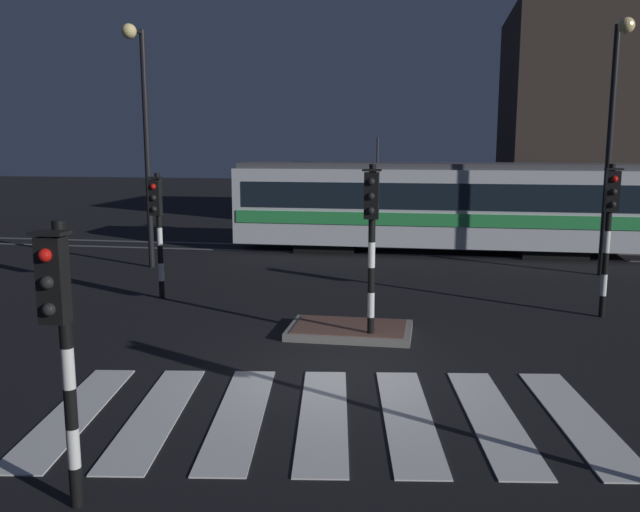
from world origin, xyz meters
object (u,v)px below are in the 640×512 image
traffic_light_kerb_mid_left (60,325)px  tram (438,205)px  traffic_light_corner_far_right (610,218)px  street_lamp_trackside_left (142,119)px  traffic_light_corner_far_left (157,217)px  street_lamp_trackside_right (614,119)px  traffic_light_median_centre (372,227)px

traffic_light_kerb_mid_left → tram: (3.97, 18.14, -0.37)m
traffic_light_corner_far_right → street_lamp_trackside_left: size_ratio=0.47×
street_lamp_trackside_left → traffic_light_corner_far_left: bearing=-62.4°
traffic_light_kerb_mid_left → street_lamp_trackside_left: size_ratio=0.43×
traffic_light_corner_far_right → traffic_light_corner_far_left: traffic_light_corner_far_right is taller
tram → street_lamp_trackside_right: bearing=-36.0°
street_lamp_trackside_left → street_lamp_trackside_right: 14.01m
traffic_light_median_centre → street_lamp_trackside_left: 10.56m
traffic_light_kerb_mid_left → street_lamp_trackside_right: size_ratio=0.44×
street_lamp_trackside_right → traffic_light_kerb_mid_left: bearing=-121.4°
tram → traffic_light_corner_far_right: bearing=-66.3°
traffic_light_corner_far_right → traffic_light_median_centre: traffic_light_median_centre is taller
street_lamp_trackside_right → tram: (-4.91, 3.56, -2.90)m
traffic_light_corner_far_right → traffic_light_median_centre: bearing=-150.9°
traffic_light_median_centre → traffic_light_corner_far_left: traffic_light_median_centre is taller
traffic_light_corner_far_left → traffic_light_median_centre: bearing=-26.9°
traffic_light_corner_far_right → street_lamp_trackside_right: size_ratio=0.48×
traffic_light_median_centre → traffic_light_kerb_mid_left: bearing=-111.4°
traffic_light_corner_far_left → street_lamp_trackside_left: street_lamp_trackside_left is taller
traffic_light_corner_far_right → traffic_light_corner_far_left: bearing=179.7°
traffic_light_median_centre → street_lamp_trackside_right: street_lamp_trackside_right is taller
street_lamp_trackside_left → tram: street_lamp_trackside_left is taller
traffic_light_median_centre → street_lamp_trackside_right: size_ratio=0.49×
street_lamp_trackside_right → tram: size_ratio=0.50×
traffic_light_corner_far_left → street_lamp_trackside_left: size_ratio=0.44×
traffic_light_corner_far_right → street_lamp_trackside_left: 13.63m
street_lamp_trackside_right → traffic_light_corner_far_left: bearing=-157.4°
traffic_light_kerb_mid_left → street_lamp_trackside_left: (-5.09, 13.55, 2.56)m
traffic_light_median_centre → street_lamp_trackside_right: 10.28m
traffic_light_median_centre → traffic_light_corner_far_left: 6.37m
traffic_light_corner_far_left → street_lamp_trackside_right: size_ratio=0.44×
traffic_light_corner_far_left → tram: tram is taller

